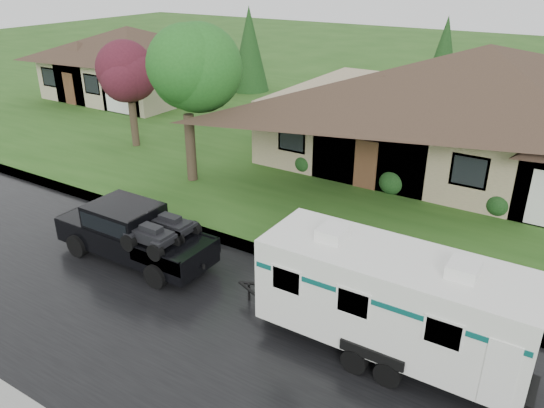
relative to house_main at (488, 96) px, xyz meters
The scene contains 11 objects.
ground 14.48m from the house_main, 99.41° to the right, with size 140.00×140.00×0.00m, color #264F18.
road 16.40m from the house_main, 98.24° to the right, with size 140.00×8.00×0.01m, color black.
curb 12.32m from the house_main, 101.19° to the right, with size 140.00×0.50×0.15m, color gray.
lawn 4.36m from the house_main, 153.11° to the left, with size 140.00×26.00×0.15m, color #264F18.
house_main is the anchor object (origin of this frame).
house_far 24.17m from the house_main, behind, with size 10.80×8.64×5.80m.
tree_left_green 13.12m from the house_main, 142.45° to the right, with size 4.06×4.06×6.72m.
tree_red 17.00m from the house_main, 159.86° to the right, with size 3.18×3.18×5.26m.
shrub_row 5.42m from the house_main, 93.69° to the right, with size 13.60×1.00×1.00m.
pickup_truck 16.27m from the house_main, 118.80° to the right, with size 5.53×2.10×1.84m.
travel_trailer 14.25m from the house_main, 85.68° to the right, with size 6.82×2.40×3.06m.
Camera 1 is at (6.54, -10.72, 8.95)m, focal length 35.00 mm.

